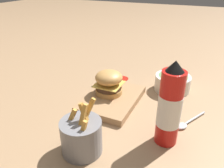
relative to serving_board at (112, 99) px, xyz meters
name	(u,v)px	position (x,y,z in m)	size (l,w,h in m)	color
ground_plane	(124,106)	(-0.01, -0.05, -0.01)	(6.00, 6.00, 0.00)	#9E7A56
serving_board	(112,99)	(0.00, 0.00, 0.00)	(0.25, 0.18, 0.02)	#A37A51
burger	(109,82)	(0.02, 0.02, 0.06)	(0.10, 0.10, 0.09)	tan
ketchup_bottle	(170,107)	(-0.13, -0.23, 0.10)	(0.06, 0.06, 0.24)	red
fries_basket	(82,136)	(-0.26, -0.03, 0.04)	(0.11, 0.11, 0.15)	slate
side_bowl	(172,83)	(0.19, -0.18, 0.02)	(0.14, 0.14, 0.06)	silver
spoon	(186,123)	(-0.03, -0.27, -0.01)	(0.13, 0.08, 0.01)	silver
ketchup_puddle	(122,78)	(0.20, 0.04, -0.01)	(0.06, 0.06, 0.00)	#B21E14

